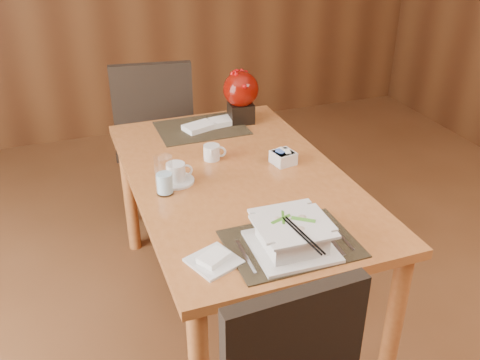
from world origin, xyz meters
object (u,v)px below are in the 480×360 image
object	(u,v)px
water_glass	(164,175)
creamer_jug	(212,152)
sugar_caddy	(283,158)
far_chair	(154,130)
coffee_cup	(176,174)
dining_table	(238,194)
soup_setting	(292,236)
berry_decor	(241,94)
bread_plate	(214,261)

from	to	relation	value
water_glass	creamer_jug	distance (m)	0.36
sugar_caddy	far_chair	xyz separation A→B (m)	(-0.39, 1.00, -0.21)
coffee_cup	creamer_jug	xyz separation A→B (m)	(0.21, 0.16, -0.00)
dining_table	soup_setting	xyz separation A→B (m)	(-0.01, -0.57, 0.15)
soup_setting	berry_decor	world-z (taller)	berry_decor
dining_table	soup_setting	size ratio (longest dim) A/B	5.30
far_chair	dining_table	bearing A→B (deg)	107.26
creamer_jug	sugar_caddy	xyz separation A→B (m)	(0.29, -0.15, -0.01)
berry_decor	creamer_jug	bearing A→B (deg)	-126.77
soup_setting	sugar_caddy	distance (m)	0.66
bread_plate	far_chair	bearing A→B (deg)	85.43
water_glass	bread_plate	bearing A→B (deg)	-84.90
far_chair	bread_plate	bearing A→B (deg)	93.94
creamer_jug	berry_decor	size ratio (longest dim) A/B	0.35
coffee_cup	bread_plate	bearing A→B (deg)	-92.01
far_chair	creamer_jug	bearing A→B (deg)	105.34
soup_setting	bread_plate	xyz separation A→B (m)	(-0.27, 0.02, -0.05)
water_glass	berry_decor	size ratio (longest dim) A/B	0.61
soup_setting	sugar_caddy	bearing A→B (deg)	69.87
soup_setting	coffee_cup	size ratio (longest dim) A/B	1.86
coffee_cup	bread_plate	world-z (taller)	coffee_cup
soup_setting	sugar_caddy	xyz separation A→B (m)	(0.25, 0.61, -0.03)
bread_plate	soup_setting	bearing A→B (deg)	-4.20
soup_setting	far_chair	size ratio (longest dim) A/B	0.28
water_glass	far_chair	bearing A→B (deg)	80.91
dining_table	coffee_cup	world-z (taller)	coffee_cup
soup_setting	bread_plate	bearing A→B (deg)	177.54
water_glass	bread_plate	world-z (taller)	water_glass
sugar_caddy	berry_decor	bearing A→B (deg)	90.89
dining_table	far_chair	bearing A→B (deg)	98.75
soup_setting	far_chair	world-z (taller)	far_chair
coffee_cup	bread_plate	distance (m)	0.59
coffee_cup	bread_plate	xyz separation A→B (m)	(-0.02, -0.59, -0.03)
dining_table	water_glass	world-z (taller)	water_glass
dining_table	bread_plate	bearing A→B (deg)	-117.33
coffee_cup	dining_table	bearing A→B (deg)	-7.30
dining_table	sugar_caddy	xyz separation A→B (m)	(0.23, 0.04, 0.13)
berry_decor	coffee_cup	bearing A→B (deg)	-132.53
coffee_cup	creamer_jug	bearing A→B (deg)	36.90
sugar_caddy	coffee_cup	bearing A→B (deg)	-179.61
dining_table	soup_setting	distance (m)	0.59
sugar_caddy	berry_decor	size ratio (longest dim) A/B	0.35
creamer_jug	bread_plate	world-z (taller)	creamer_jug
water_glass	creamer_jug	bearing A→B (deg)	40.48
creamer_jug	bread_plate	size ratio (longest dim) A/B	0.64
dining_table	soup_setting	world-z (taller)	soup_setting
sugar_caddy	far_chair	world-z (taller)	far_chair
soup_setting	bread_plate	size ratio (longest dim) A/B	1.87
berry_decor	far_chair	distance (m)	0.69
dining_table	creamer_jug	xyz separation A→B (m)	(-0.06, 0.19, 0.13)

